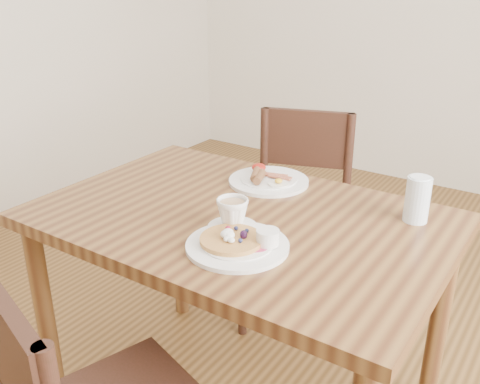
{
  "coord_description": "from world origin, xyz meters",
  "views": [
    {
      "loc": [
        0.8,
        -1.19,
        1.42
      ],
      "look_at": [
        0.0,
        0.0,
        0.82
      ],
      "focal_mm": 40.0,
      "sensor_mm": 36.0,
      "label": 1
    }
  ],
  "objects_px": {
    "pancake_plate": "(239,243)",
    "teacup_saucer": "(232,215)",
    "water_glass": "(417,199)",
    "chair_far": "(299,209)",
    "breakfast_plate": "(268,179)",
    "dining_table": "(240,243)"
  },
  "relations": [
    {
      "from": "breakfast_plate",
      "to": "water_glass",
      "type": "distance_m",
      "value": 0.51
    },
    {
      "from": "pancake_plate",
      "to": "breakfast_plate",
      "type": "relative_size",
      "value": 1.0
    },
    {
      "from": "dining_table",
      "to": "water_glass",
      "type": "bearing_deg",
      "value": 28.62
    },
    {
      "from": "chair_far",
      "to": "teacup_saucer",
      "type": "relative_size",
      "value": 6.29
    },
    {
      "from": "chair_far",
      "to": "water_glass",
      "type": "bearing_deg",
      "value": 127.12
    },
    {
      "from": "dining_table",
      "to": "chair_far",
      "type": "xyz_separation_m",
      "value": [
        -0.13,
        0.63,
        -0.16
      ]
    },
    {
      "from": "water_glass",
      "to": "pancake_plate",
      "type": "bearing_deg",
      "value": -128.38
    },
    {
      "from": "chair_far",
      "to": "teacup_saucer",
      "type": "bearing_deg",
      "value": 84.25
    },
    {
      "from": "teacup_saucer",
      "to": "water_glass",
      "type": "xyz_separation_m",
      "value": [
        0.41,
        0.34,
        0.02
      ]
    },
    {
      "from": "pancake_plate",
      "to": "teacup_saucer",
      "type": "height_order",
      "value": "teacup_saucer"
    },
    {
      "from": "water_glass",
      "to": "dining_table",
      "type": "bearing_deg",
      "value": -151.38
    },
    {
      "from": "chair_far",
      "to": "breakfast_plate",
      "type": "relative_size",
      "value": 3.26
    },
    {
      "from": "water_glass",
      "to": "breakfast_plate",
      "type": "bearing_deg",
      "value": 178.08
    },
    {
      "from": "chair_far",
      "to": "water_glass",
      "type": "relative_size",
      "value": 6.64
    },
    {
      "from": "breakfast_plate",
      "to": "teacup_saucer",
      "type": "height_order",
      "value": "teacup_saucer"
    },
    {
      "from": "pancake_plate",
      "to": "teacup_saucer",
      "type": "bearing_deg",
      "value": 133.19
    },
    {
      "from": "chair_far",
      "to": "breakfast_plate",
      "type": "bearing_deg",
      "value": 81.51
    },
    {
      "from": "teacup_saucer",
      "to": "water_glass",
      "type": "relative_size",
      "value": 1.06
    },
    {
      "from": "chair_far",
      "to": "teacup_saucer",
      "type": "height_order",
      "value": "chair_far"
    },
    {
      "from": "dining_table",
      "to": "breakfast_plate",
      "type": "distance_m",
      "value": 0.29
    },
    {
      "from": "breakfast_plate",
      "to": "water_glass",
      "type": "bearing_deg",
      "value": -1.92
    },
    {
      "from": "pancake_plate",
      "to": "water_glass",
      "type": "xyz_separation_m",
      "value": [
        0.33,
        0.42,
        0.05
      ]
    }
  ]
}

